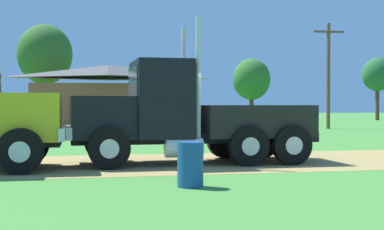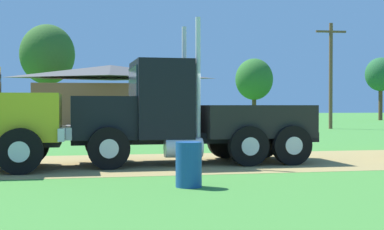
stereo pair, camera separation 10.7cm
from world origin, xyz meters
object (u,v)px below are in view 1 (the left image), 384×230
at_px(truck_foreground_white, 186,118).
at_px(steel_barrel, 190,165).
at_px(utility_pole_near, 328,73).
at_px(shed_building, 109,98).

bearing_deg(truck_foreground_white, steel_barrel, -100.28).
bearing_deg(steel_barrel, utility_pole_near, 59.01).
distance_m(steel_barrel, utility_pole_near, 30.16).
bearing_deg(steel_barrel, truck_foreground_white, 79.72).
relative_size(truck_foreground_white, shed_building, 0.66).
relative_size(steel_barrel, utility_pole_near, 0.12).
bearing_deg(utility_pole_near, shed_building, 172.77).
height_order(steel_barrel, shed_building, shed_building).
height_order(shed_building, utility_pole_near, utility_pole_near).
relative_size(steel_barrel, shed_building, 0.08).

